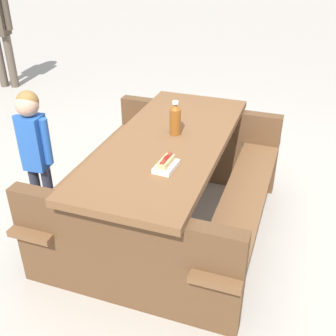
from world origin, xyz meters
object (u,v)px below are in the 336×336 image
picnic_table (168,178)px  hotdog_tray (166,164)px  child_in_coat (34,143)px  soda_bottle (175,119)px

picnic_table → hotdog_tray: hotdog_tray is taller
hotdog_tray → child_in_coat: child_in_coat is taller
picnic_table → soda_bottle: soda_bottle is taller
picnic_table → child_in_coat: bearing=-81.2°
soda_bottle → hotdog_tray: (0.49, 0.06, -0.08)m
soda_bottle → hotdog_tray: size_ratio=1.25×
hotdog_tray → child_in_coat: (-0.24, -1.03, -0.10)m
child_in_coat → picnic_table: bearing=98.8°
hotdog_tray → child_in_coat: size_ratio=0.18×
picnic_table → hotdog_tray: (0.39, 0.09, 0.34)m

